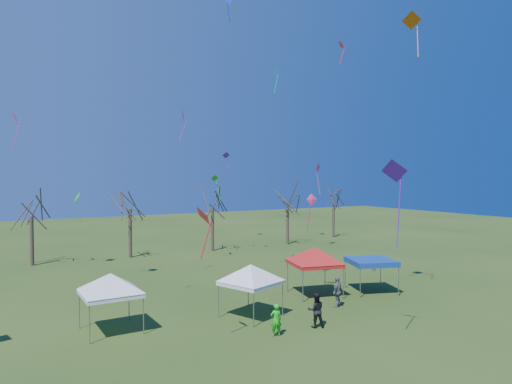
% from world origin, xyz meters
% --- Properties ---
extents(ground, '(140.00, 140.00, 0.00)m').
position_xyz_m(ground, '(0.00, 0.00, 0.00)').
color(ground, '#294415').
rests_on(ground, ground).
extents(tree_1, '(3.42, 3.42, 7.54)m').
position_xyz_m(tree_1, '(-10.77, 24.65, 5.79)').
color(tree_1, '#3D2D21').
rests_on(tree_1, ground).
extents(tree_2, '(3.71, 3.71, 8.18)m').
position_xyz_m(tree_2, '(-2.37, 24.38, 6.29)').
color(tree_2, '#3D2D21').
rests_on(tree_2, ground).
extents(tree_3, '(3.59, 3.59, 7.91)m').
position_xyz_m(tree_3, '(6.03, 24.04, 6.08)').
color(tree_3, '#3D2D21').
rests_on(tree_3, ground).
extents(tree_4, '(3.58, 3.58, 7.89)m').
position_xyz_m(tree_4, '(15.36, 24.00, 6.06)').
color(tree_4, '#3D2D21').
rests_on(tree_4, ground).
extents(tree_5, '(3.39, 3.39, 7.46)m').
position_xyz_m(tree_5, '(23.72, 26.07, 5.73)').
color(tree_5, '#3D2D21').
rests_on(tree_5, ground).
extents(tent_white_west, '(3.82, 3.82, 3.37)m').
position_xyz_m(tent_white_west, '(-8.55, 4.08, 2.72)').
color(tent_white_west, gray).
rests_on(tent_white_west, ground).
extents(tent_white_mid, '(3.55, 3.55, 3.35)m').
position_xyz_m(tent_white_mid, '(-1.35, 2.68, 2.70)').
color(tent_white_mid, gray).
rests_on(tent_white_mid, ground).
extents(tent_red, '(4.01, 4.01, 3.64)m').
position_xyz_m(tent_red, '(4.46, 4.58, 2.94)').
color(tent_red, gray).
rests_on(tent_red, ground).
extents(tent_blue, '(3.59, 3.59, 2.21)m').
position_xyz_m(tent_blue, '(8.23, 3.37, 2.03)').
color(tent_blue, gray).
rests_on(tent_blue, ground).
extents(person_grey, '(1.16, 0.88, 1.83)m').
position_xyz_m(person_grey, '(4.01, 1.76, 0.92)').
color(person_grey, slate).
rests_on(person_grey, ground).
extents(person_green, '(0.64, 0.48, 1.57)m').
position_xyz_m(person_green, '(-1.75, -0.55, 0.78)').
color(person_green, green).
rests_on(person_green, ground).
extents(person_dark, '(1.07, 0.98, 1.77)m').
position_xyz_m(person_dark, '(0.70, -0.51, 0.89)').
color(person_dark, black).
rests_on(person_dark, ground).
extents(kite_2, '(0.71, 1.34, 3.30)m').
position_xyz_m(kite_2, '(-11.99, 21.09, 12.34)').
color(kite_2, '#FF3895').
rests_on(kite_2, ground).
extents(kite_12, '(1.10, 0.83, 3.41)m').
position_xyz_m(kite_12, '(15.82, 19.09, 8.56)').
color(kite_12, '#F63681').
rests_on(kite_12, ground).
extents(kite_5, '(1.15, 1.42, 3.99)m').
position_xyz_m(kite_5, '(2.24, -4.25, 7.94)').
color(kite_5, '#601AB8').
rests_on(kite_5, ground).
extents(kite_22, '(0.88, 0.88, 2.77)m').
position_xyz_m(kite_22, '(5.35, 21.94, 7.44)').
color(kite_22, '#19A51C').
rests_on(kite_22, ground).
extents(kite_1, '(0.70, 1.06, 2.36)m').
position_xyz_m(kite_1, '(-5.35, -0.18, 5.97)').
color(kite_1, red).
rests_on(kite_1, ground).
extents(kite_13, '(0.77, 1.08, 2.67)m').
position_xyz_m(kite_13, '(-7.46, 21.97, 5.96)').
color(kite_13, green).
rests_on(kite_13, ground).
extents(kite_11, '(0.83, 1.28, 2.81)m').
position_xyz_m(kite_11, '(0.33, 17.32, 12.79)').
color(kite_11, '#DA30A0').
rests_on(kite_11, ground).
extents(kite_19, '(0.83, 0.59, 2.07)m').
position_xyz_m(kite_19, '(6.56, 21.88, 9.78)').
color(kite_19, '#5A1CC7').
rests_on(kite_19, ground).
extents(kite_18, '(0.42, 0.70, 1.82)m').
position_xyz_m(kite_18, '(3.18, 7.30, 14.73)').
color(kite_18, '#0CB894').
rests_on(kite_18, ground).
extents(kite_17, '(0.92, 0.54, 2.79)m').
position_xyz_m(kite_17, '(7.09, 8.44, 5.93)').
color(kite_17, '#EB3476').
rests_on(kite_17, ground).
extents(kite_27, '(1.27, 1.25, 2.70)m').
position_xyz_m(kite_27, '(7.43, -0.53, 16.64)').
color(kite_27, '#DC530B').
rests_on(kite_27, ground).
extents(kite_25, '(0.75, 0.85, 1.58)m').
position_xyz_m(kite_25, '(5.53, 3.32, 15.92)').
color(kite_25, red).
rests_on(kite_25, ground).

